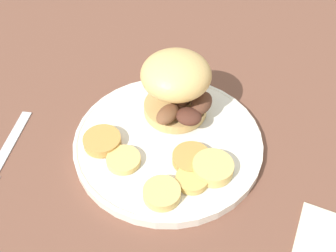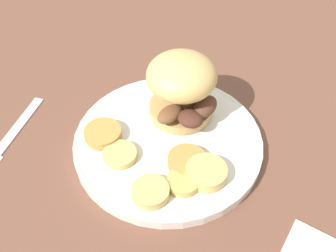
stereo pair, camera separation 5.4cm
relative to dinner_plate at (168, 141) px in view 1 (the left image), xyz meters
name	(u,v)px [view 1 (the left image)]	position (x,y,z in m)	size (l,w,h in m)	color
ground_plane	(168,146)	(0.00, 0.00, -0.01)	(4.00, 4.00, 0.00)	brown
dinner_plate	(168,141)	(0.00, 0.00, 0.00)	(0.27, 0.27, 0.02)	white
sandwich	(177,85)	(0.05, 0.01, 0.06)	(0.11, 0.11, 0.10)	tan
potato_round_0	(102,141)	(-0.05, 0.08, 0.01)	(0.05, 0.05, 0.01)	#BC8942
potato_round_1	(192,158)	(-0.02, -0.05, 0.01)	(0.05, 0.05, 0.01)	#BC8942
potato_round_2	(192,179)	(-0.05, -0.06, 0.01)	(0.04, 0.04, 0.01)	tan
potato_round_3	(162,193)	(-0.09, -0.04, 0.01)	(0.05, 0.05, 0.01)	#DBB766
potato_round_4	(124,160)	(-0.07, 0.03, 0.01)	(0.05, 0.05, 0.01)	#DBB766
potato_round_5	(213,168)	(-0.02, -0.08, 0.02)	(0.05, 0.05, 0.02)	#DBB766
fork	(3,155)	(-0.13, 0.20, -0.01)	(0.17, 0.08, 0.00)	silver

